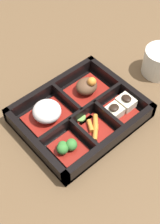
{
  "coord_description": "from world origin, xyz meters",
  "views": [
    {
      "loc": [
        -0.29,
        -0.33,
        0.6
      ],
      "look_at": [
        0.0,
        0.0,
        0.03
      ],
      "focal_mm": 50.0,
      "sensor_mm": 36.0,
      "label": 1
    }
  ],
  "objects": [
    {
      "name": "bowl_stew",
      "position": [
        0.06,
        0.04,
        0.03
      ],
      "size": [
        0.1,
        0.08,
        0.05
      ],
      "color": "maroon",
      "rests_on": "bento_base"
    },
    {
      "name": "bento_rim",
      "position": [
        0.0,
        -0.0,
        0.02
      ],
      "size": [
        0.28,
        0.22,
        0.04
      ],
      "color": "black",
      "rests_on": "ground_plane"
    },
    {
      "name": "bowl_tofu",
      "position": [
        0.08,
        -0.05,
        0.02
      ],
      "size": [
        0.08,
        0.07,
        0.04
      ],
      "color": "maroon",
      "rests_on": "bento_base"
    },
    {
      "name": "bowl_greens",
      "position": [
        -0.08,
        -0.05,
        0.02
      ],
      "size": [
        0.06,
        0.07,
        0.03
      ],
      "color": "maroon",
      "rests_on": "bento_base"
    },
    {
      "name": "ground_plane",
      "position": [
        0.0,
        0.0,
        0.0
      ],
      "size": [
        3.0,
        3.0,
        0.0
      ],
      "primitive_type": "plane",
      "color": "brown"
    },
    {
      "name": "bowl_rice",
      "position": [
        -0.06,
        0.05,
        0.03
      ],
      "size": [
        0.1,
        0.08,
        0.05
      ],
      "color": "maroon",
      "rests_on": "bento_base"
    },
    {
      "name": "bowl_carrots",
      "position": [
        -0.0,
        -0.05,
        0.02
      ],
      "size": [
        0.06,
        0.07,
        0.02
      ],
      "color": "maroon",
      "rests_on": "bento_base"
    },
    {
      "name": "tea_cup",
      "position": [
        0.26,
        -0.02,
        0.04
      ],
      "size": [
        0.09,
        0.09,
        0.07
      ],
      "color": "beige",
      "rests_on": "ground_plane"
    },
    {
      "name": "bento_base",
      "position": [
        0.0,
        0.0,
        0.01
      ],
      "size": [
        0.28,
        0.22,
        0.01
      ],
      "color": "black",
      "rests_on": "ground_plane"
    },
    {
      "name": "bowl_pickles",
      "position": [
        -0.0,
        -0.01,
        0.01
      ],
      "size": [
        0.04,
        0.04,
        0.01
      ],
      "color": "maroon",
      "rests_on": "bento_base"
    }
  ]
}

